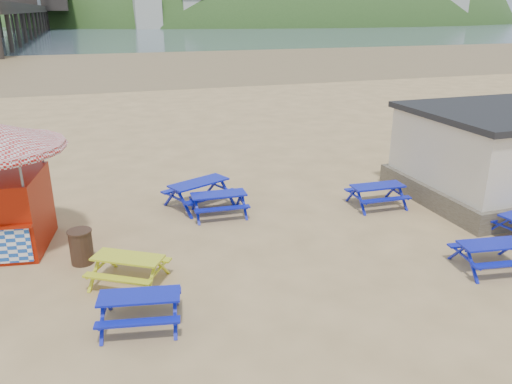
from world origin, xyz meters
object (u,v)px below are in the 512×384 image
object	(u,v)px
picnic_table_blue_a	(199,194)
picnic_table_blue_b	(219,204)
litter_bin	(81,247)
picnic_table_yellow	(129,270)

from	to	relation	value
picnic_table_blue_a	picnic_table_blue_b	bearing A→B (deg)	-90.94
picnic_table_blue_b	litter_bin	size ratio (longest dim) A/B	1.98
picnic_table_blue_b	litter_bin	bearing A→B (deg)	-150.84
picnic_table_blue_a	picnic_table_yellow	size ratio (longest dim) A/B	1.17
picnic_table_blue_a	litter_bin	xyz separation A→B (m)	(-3.84, -3.08, 0.04)
picnic_table_blue_a	picnic_table_blue_b	size ratio (longest dim) A/B	1.37
picnic_table_blue_b	litter_bin	world-z (taller)	litter_bin
picnic_table_blue_b	picnic_table_blue_a	bearing A→B (deg)	116.01
picnic_table_yellow	litter_bin	size ratio (longest dim) A/B	2.32
picnic_table_blue_b	litter_bin	xyz separation A→B (m)	(-4.26, -2.06, 0.10)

